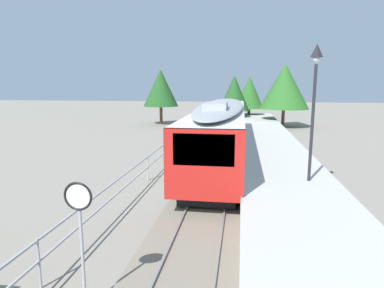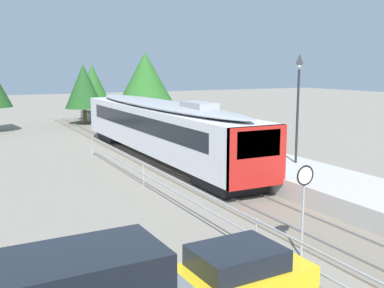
# 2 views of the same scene
# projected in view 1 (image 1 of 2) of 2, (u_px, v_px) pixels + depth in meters

# --- Properties ---
(ground_plane) EXTENTS (160.00, 160.00, 0.00)m
(ground_plane) POSITION_uv_depth(u_px,v_px,m) (159.00, 175.00, 17.45)
(ground_plane) COLOR gray
(track_rails) EXTENTS (3.20, 60.00, 0.14)m
(track_rails) POSITION_uv_depth(u_px,v_px,m) (215.00, 177.00, 17.00)
(track_rails) COLOR slate
(track_rails) RESTS_ON ground
(commuter_train) EXTENTS (2.82, 20.73, 3.74)m
(commuter_train) POSITION_uv_depth(u_px,v_px,m) (222.00, 125.00, 21.31)
(commuter_train) COLOR silver
(commuter_train) RESTS_ON track_rails
(station_platform) EXTENTS (3.90, 60.00, 0.90)m
(station_platform) POSITION_uv_depth(u_px,v_px,m) (280.00, 172.00, 16.45)
(station_platform) COLOR #B7B5AD
(station_platform) RESTS_ON ground
(platform_lamp_mid_platform) EXTENTS (0.34, 0.34, 5.35)m
(platform_lamp_mid_platform) POSITION_uv_depth(u_px,v_px,m) (315.00, 87.00, 12.69)
(platform_lamp_mid_platform) COLOR #232328
(platform_lamp_mid_platform) RESTS_ON station_platform
(speed_limit_sign) EXTENTS (0.61, 0.10, 2.81)m
(speed_limit_sign) POSITION_uv_depth(u_px,v_px,m) (79.00, 214.00, 6.72)
(speed_limit_sign) COLOR #9EA0A5
(speed_limit_sign) RESTS_ON ground
(carpark_fence) EXTENTS (0.06, 36.06, 1.25)m
(carpark_fence) POSITION_uv_depth(u_px,v_px,m) (38.00, 252.00, 7.60)
(carpark_fence) COLOR #9EA0A5
(carpark_fence) RESTS_ON ground
(tree_behind_carpark) EXTENTS (5.52, 5.52, 7.07)m
(tree_behind_carpark) POSITION_uv_depth(u_px,v_px,m) (284.00, 86.00, 36.77)
(tree_behind_carpark) COLOR brown
(tree_behind_carpark) RESTS_ON ground
(tree_behind_station_far) EXTENTS (3.69, 3.69, 5.92)m
(tree_behind_station_far) POSITION_uv_depth(u_px,v_px,m) (234.00, 93.00, 39.75)
(tree_behind_station_far) COLOR brown
(tree_behind_station_far) RESTS_ON ground
(tree_distant_left) EXTENTS (3.75, 3.75, 5.87)m
(tree_distant_left) POSITION_uv_depth(u_px,v_px,m) (249.00, 92.00, 43.12)
(tree_distant_left) COLOR brown
(tree_distant_left) RESTS_ON ground
(tree_distant_centre) EXTENTS (4.20, 4.20, 6.61)m
(tree_distant_centre) POSITION_uv_depth(u_px,v_px,m) (161.00, 88.00, 39.64)
(tree_distant_centre) COLOR brown
(tree_distant_centre) RESTS_ON ground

